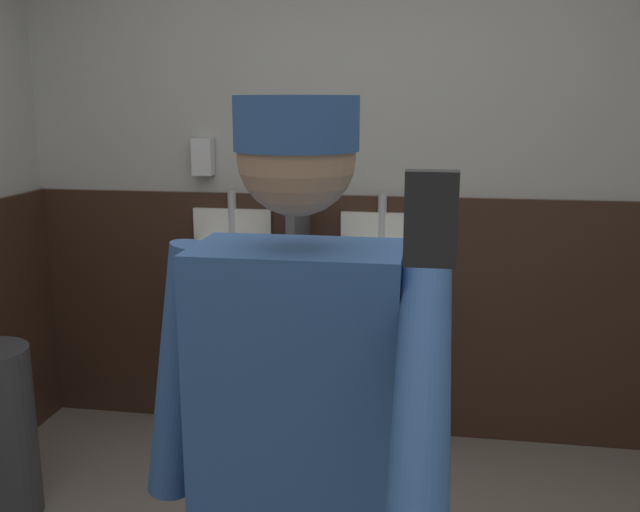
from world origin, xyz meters
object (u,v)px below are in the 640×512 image
Objects in this scene: urinal_left at (227,287)px; cell_phone at (431,219)px; person at (298,444)px; urinal_middle at (379,293)px; soap_dispenser at (203,157)px.

cell_phone is (0.99, -2.44, 0.77)m from urinal_left.
person is 15.35× the size of cell_phone.
urinal_middle is (0.75, 0.00, 0.00)m from urinal_left.
urinal_left is at bearing 180.00° from urinal_middle.
urinal_left is 2.74m from cell_phone.
cell_phone is at bearing -63.14° from person.
person reaches higher than cell_phone.
urinal_middle is 2.57m from cell_phone.
urinal_left and urinal_middle have the same top height.
soap_dispenser reaches higher than urinal_left.
urinal_left is 2.08m from person.
cell_phone is at bearing -66.17° from soap_dispenser.
urinal_left is 0.66m from soap_dispenser.
urinal_left is 1.00× the size of urinal_middle.
urinal_middle is 1.10m from soap_dispenser.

